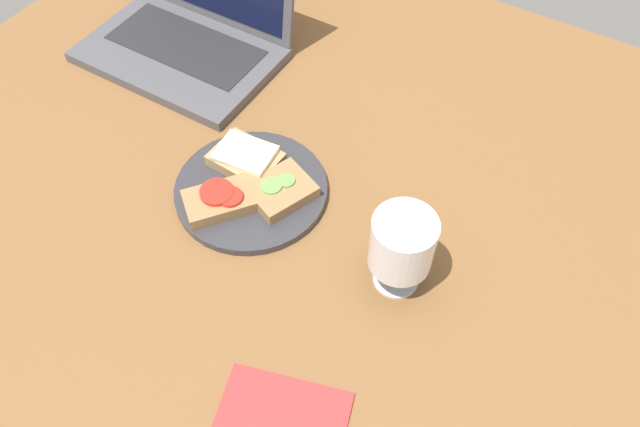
% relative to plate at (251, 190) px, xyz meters
% --- Properties ---
extents(wooden_table, '(1.40, 1.40, 0.03)m').
position_rel_plate_xyz_m(wooden_table, '(0.04, -0.03, -0.02)').
color(wooden_table, brown).
rests_on(wooden_table, ground).
extents(plate, '(0.24, 0.24, 0.01)m').
position_rel_plate_xyz_m(plate, '(0.00, 0.00, 0.00)').
color(plate, '#333338').
rests_on(plate, wooden_table).
extents(sandwich_with_cucumber, '(0.11, 0.11, 0.02)m').
position_rel_plate_xyz_m(sandwich_with_cucumber, '(0.05, 0.01, 0.02)').
color(sandwich_with_cucumber, '#937047').
rests_on(sandwich_with_cucumber, plate).
extents(sandwich_with_cheese, '(0.11, 0.08, 0.03)m').
position_rel_plate_xyz_m(sandwich_with_cheese, '(-0.03, 0.04, 0.02)').
color(sandwich_with_cheese, '#A88456').
rests_on(sandwich_with_cheese, plate).
extents(sandwich_with_tomato, '(0.12, 0.13, 0.03)m').
position_rel_plate_xyz_m(sandwich_with_tomato, '(-0.01, -0.05, 0.02)').
color(sandwich_with_tomato, '#937047').
rests_on(sandwich_with_tomato, plate).
extents(wine_glass, '(0.09, 0.09, 0.13)m').
position_rel_plate_xyz_m(wine_glass, '(0.26, -0.02, 0.08)').
color(wine_glass, white).
rests_on(wine_glass, wooden_table).
extents(laptop, '(0.35, 0.27, 0.23)m').
position_rel_plate_xyz_m(laptop, '(-0.29, 0.23, 0.04)').
color(laptop, '#4C4C51').
rests_on(laptop, wooden_table).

